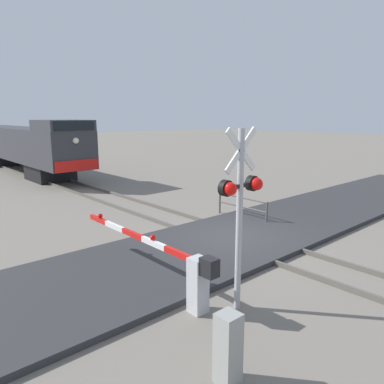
{
  "coord_description": "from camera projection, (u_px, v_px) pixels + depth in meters",
  "views": [
    {
      "loc": [
        -9.17,
        -8.13,
        4.25
      ],
      "look_at": [
        -1.0,
        1.03,
        1.7
      ],
      "focal_mm": 34.44,
      "sensor_mm": 36.0,
      "label": 1
    }
  ],
  "objects": [
    {
      "name": "ground_plane",
      "position": [
        233.0,
        240.0,
        12.78
      ],
      "size": [
        160.0,
        160.0,
        0.0
      ],
      "primitive_type": "plane",
      "color": "slate"
    },
    {
      "name": "crossing_signal",
      "position": [
        241.0,
        200.0,
        7.8
      ],
      "size": [
        1.18,
        0.33,
        4.02
      ],
      "color": "#ADADB2",
      "rests_on": "ground_plane"
    },
    {
      "name": "locomotive",
      "position": [
        24.0,
        145.0,
        27.98
      ],
      "size": [
        2.82,
        19.17,
        4.0
      ],
      "color": "black",
      "rests_on": "ground_plane"
    },
    {
      "name": "road_surface",
      "position": [
        233.0,
        238.0,
        12.77
      ],
      "size": [
        36.0,
        4.53,
        0.16
      ],
      "primitive_type": "cube",
      "color": "#2D2D30",
      "rests_on": "ground_plane"
    },
    {
      "name": "rail_track_right",
      "position": [
        247.0,
        234.0,
        13.23
      ],
      "size": [
        0.08,
        80.0,
        0.15
      ],
      "primitive_type": "cube",
      "color": "#59544C",
      "rests_on": "ground_plane"
    },
    {
      "name": "guard_railing",
      "position": [
        242.0,
        205.0,
        15.32
      ],
      "size": [
        0.08,
        2.63,
        0.95
      ],
      "color": "#4C4742",
      "rests_on": "ground_plane"
    },
    {
      "name": "utility_cabinet",
      "position": [
        228.0,
        349.0,
        5.87
      ],
      "size": [
        0.36,
        0.35,
        1.21
      ],
      "primitive_type": "cube",
      "color": "#999993",
      "rests_on": "ground_plane"
    },
    {
      "name": "crossing_gate",
      "position": [
        180.0,
        267.0,
        8.42
      ],
      "size": [
        0.36,
        5.44,
        1.37
      ],
      "color": "silver",
      "rests_on": "ground_plane"
    },
    {
      "name": "rail_track_left",
      "position": [
        219.0,
        243.0,
        12.3
      ],
      "size": [
        0.08,
        80.0,
        0.15
      ],
      "primitive_type": "cube",
      "color": "#59544C",
      "rests_on": "ground_plane"
    }
  ]
}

